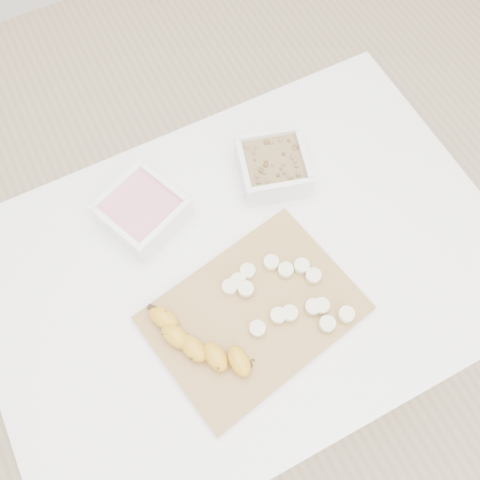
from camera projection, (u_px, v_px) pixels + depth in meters
name	position (u px, v px, depth m)	size (l,w,h in m)	color
ground	(244.00, 352.00, 1.71)	(3.50, 3.50, 0.00)	#C6AD89
table	(247.00, 283.00, 1.11)	(1.00, 0.70, 0.75)	white
bowl_yogurt	(143.00, 211.00, 1.04)	(0.18, 0.18, 0.07)	white
bowl_granola	(273.00, 166.00, 1.08)	(0.17, 0.17, 0.06)	white
cutting_board	(254.00, 313.00, 0.98)	(0.36, 0.26, 0.01)	#A6894A
banana	(201.00, 344.00, 0.93)	(0.05, 0.20, 0.03)	gold
banana_slices	(284.00, 294.00, 0.98)	(0.19, 0.19, 0.02)	beige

